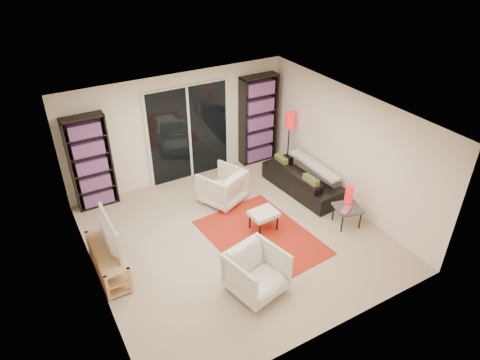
# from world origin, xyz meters

# --- Properties ---
(floor) EXTENTS (5.00, 5.00, 0.00)m
(floor) POSITION_xyz_m (0.00, 0.00, 0.00)
(floor) COLOR beige
(floor) RESTS_ON ground
(wall_back) EXTENTS (5.00, 0.02, 2.40)m
(wall_back) POSITION_xyz_m (0.00, 2.50, 1.20)
(wall_back) COLOR white
(wall_back) RESTS_ON ground
(wall_front) EXTENTS (5.00, 0.02, 2.40)m
(wall_front) POSITION_xyz_m (0.00, -2.50, 1.20)
(wall_front) COLOR white
(wall_front) RESTS_ON ground
(wall_left) EXTENTS (0.02, 5.00, 2.40)m
(wall_left) POSITION_xyz_m (-2.50, 0.00, 1.20)
(wall_left) COLOR white
(wall_left) RESTS_ON ground
(wall_right) EXTENTS (0.02, 5.00, 2.40)m
(wall_right) POSITION_xyz_m (2.50, 0.00, 1.20)
(wall_right) COLOR white
(wall_right) RESTS_ON ground
(ceiling) EXTENTS (5.00, 5.00, 0.02)m
(ceiling) POSITION_xyz_m (0.00, 0.00, 2.40)
(ceiling) COLOR white
(ceiling) RESTS_ON wall_back
(sliding_door) EXTENTS (1.92, 0.08, 2.16)m
(sliding_door) POSITION_xyz_m (0.20, 2.46, 1.05)
(sliding_door) COLOR white
(sliding_door) RESTS_ON ground
(bookshelf_left) EXTENTS (0.80, 0.30, 1.95)m
(bookshelf_left) POSITION_xyz_m (-1.95, 2.33, 0.98)
(bookshelf_left) COLOR black
(bookshelf_left) RESTS_ON ground
(bookshelf_right) EXTENTS (0.90, 0.30, 2.10)m
(bookshelf_right) POSITION_xyz_m (1.90, 2.33, 1.05)
(bookshelf_right) COLOR black
(bookshelf_right) RESTS_ON ground
(tv_stand) EXTENTS (0.41, 1.30, 0.50)m
(tv_stand) POSITION_xyz_m (-2.28, 0.23, 0.26)
(tv_stand) COLOR #D9AC81
(tv_stand) RESTS_ON floor
(tv) EXTENTS (0.15, 1.02, 0.58)m
(tv) POSITION_xyz_m (-2.26, 0.23, 0.79)
(tv) COLOR black
(tv) RESTS_ON tv_stand
(rug) EXTENTS (1.86, 2.40, 0.01)m
(rug) POSITION_xyz_m (0.38, -0.25, 0.01)
(rug) COLOR #B32715
(rug) RESTS_ON floor
(sofa) EXTENTS (0.91, 1.97, 0.56)m
(sofa) POSITION_xyz_m (2.00, 0.66, 0.28)
(sofa) COLOR black
(sofa) RESTS_ON floor
(armchair_back) EXTENTS (1.04, 1.05, 0.73)m
(armchair_back) POSITION_xyz_m (0.32, 1.16, 0.36)
(armchair_back) COLOR silver
(armchair_back) RESTS_ON floor
(armchair_front) EXTENTS (0.95, 0.97, 0.74)m
(armchair_front) POSITION_xyz_m (-0.37, -1.32, 0.37)
(armchair_front) COLOR silver
(armchair_front) RESTS_ON floor
(ottoman) EXTENTS (0.53, 0.44, 0.40)m
(ottoman) POSITION_xyz_m (0.56, -0.06, 0.34)
(ottoman) COLOR silver
(ottoman) RESTS_ON floor
(side_table) EXTENTS (0.57, 0.57, 0.40)m
(side_table) POSITION_xyz_m (2.02, -0.71, 0.35)
(side_table) COLOR #414246
(side_table) RESTS_ON floor
(laptop) EXTENTS (0.37, 0.32, 0.02)m
(laptop) POSITION_xyz_m (1.94, -0.81, 0.41)
(laptop) COLOR silver
(laptop) RESTS_ON side_table
(table_lamp) EXTENTS (0.16, 0.16, 0.36)m
(table_lamp) POSITION_xyz_m (2.14, -0.58, 0.58)
(table_lamp) COLOR red
(table_lamp) RESTS_ON side_table
(floor_lamp) EXTENTS (0.21, 0.21, 1.42)m
(floor_lamp) POSITION_xyz_m (2.28, 1.63, 1.09)
(floor_lamp) COLOR black
(floor_lamp) RESTS_ON floor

